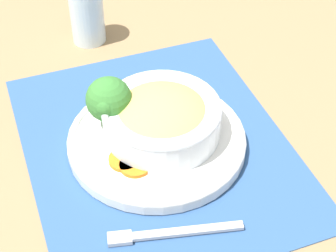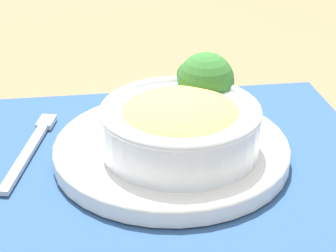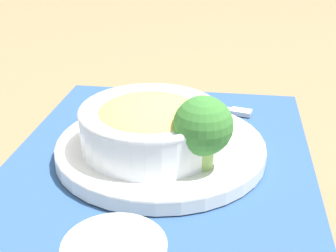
# 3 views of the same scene
# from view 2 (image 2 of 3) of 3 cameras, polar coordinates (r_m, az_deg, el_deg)

# --- Properties ---
(ground_plane) EXTENTS (4.00, 4.00, 0.00)m
(ground_plane) POSITION_cam_2_polar(r_m,az_deg,el_deg) (0.67, 0.34, -3.39)
(ground_plane) COLOR #8C704C
(placemat) EXTENTS (0.52, 0.43, 0.00)m
(placemat) POSITION_cam_2_polar(r_m,az_deg,el_deg) (0.66, 0.34, -3.25)
(placemat) COLOR #2D5184
(placemat) RESTS_ON ground_plane
(plate) EXTENTS (0.28, 0.28, 0.02)m
(plate) POSITION_cam_2_polar(r_m,az_deg,el_deg) (0.66, 0.34, -2.25)
(plate) COLOR white
(plate) RESTS_ON placemat
(bowl) EXTENTS (0.18, 0.18, 0.06)m
(bowl) POSITION_cam_2_polar(r_m,az_deg,el_deg) (0.63, 1.26, 0.22)
(bowl) COLOR silver
(bowl) RESTS_ON plate
(broccoli_floret) EXTENTS (0.07, 0.07, 0.09)m
(broccoli_floret) POSITION_cam_2_polar(r_m,az_deg,el_deg) (0.69, 3.80, 4.55)
(broccoli_floret) COLOR #84AD5B
(broccoli_floret) RESTS_ON plate
(carrot_slice_near) EXTENTS (0.05, 0.05, 0.01)m
(carrot_slice_near) POSITION_cam_2_polar(r_m,az_deg,el_deg) (0.70, -2.77, 0.56)
(carrot_slice_near) COLOR orange
(carrot_slice_near) RESTS_ON plate
(carrot_slice_middle) EXTENTS (0.05, 0.05, 0.01)m
(carrot_slice_middle) POSITION_cam_2_polar(r_m,az_deg,el_deg) (0.69, -4.04, 0.05)
(carrot_slice_middle) COLOR orange
(carrot_slice_middle) RESTS_ON plate
(fork) EXTENTS (0.04, 0.18, 0.01)m
(fork) POSITION_cam_2_polar(r_m,az_deg,el_deg) (0.71, -13.49, -1.67)
(fork) COLOR #B7B7BC
(fork) RESTS_ON placemat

